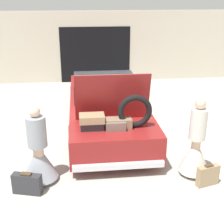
# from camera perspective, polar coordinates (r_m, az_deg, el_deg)

# --- Properties ---
(ground_plane) EXTENTS (40.00, 40.00, 0.00)m
(ground_plane) POSITION_cam_1_polar(r_m,az_deg,el_deg) (8.67, -1.04, -2.55)
(ground_plane) COLOR #ADA89E
(garage_wall_back) EXTENTS (12.00, 0.14, 2.80)m
(garage_wall_back) POSITION_cam_1_polar(r_m,az_deg,el_deg) (12.80, -3.10, 11.74)
(garage_wall_back) COLOR beige
(garage_wall_back) RESTS_ON ground_plane
(car) EXTENTS (1.96, 5.24, 1.87)m
(car) POSITION_cam_1_polar(r_m,az_deg,el_deg) (8.44, -1.06, 1.14)
(car) COLOR maroon
(car) RESTS_ON ground_plane
(person_left) EXTENTS (0.71, 0.71, 1.55)m
(person_left) POSITION_cam_1_polar(r_m,az_deg,el_deg) (6.21, -13.25, -7.75)
(person_left) COLOR beige
(person_left) RESTS_ON ground_plane
(person_right) EXTENTS (0.62, 0.62, 1.63)m
(person_right) POSITION_cam_1_polar(r_m,az_deg,el_deg) (6.44, 15.04, -6.44)
(person_right) COLOR beige
(person_right) RESTS_ON ground_plane
(suitcase_beside_left_person) EXTENTS (0.56, 0.30, 0.42)m
(suitcase_beside_left_person) POSITION_cam_1_polar(r_m,az_deg,el_deg) (6.06, -15.26, -12.54)
(suitcase_beside_left_person) COLOR #2D2D33
(suitcase_beside_left_person) RESTS_ON ground_plane
(suitcase_beside_right_person) EXTENTS (0.47, 0.25, 0.44)m
(suitcase_beside_right_person) POSITION_cam_1_polar(r_m,az_deg,el_deg) (6.34, 17.12, -11.03)
(suitcase_beside_right_person) COLOR #9E8460
(suitcase_beside_right_person) RESTS_ON ground_plane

